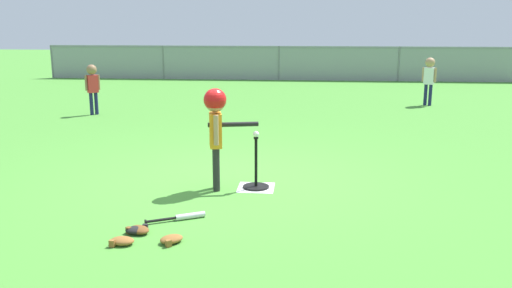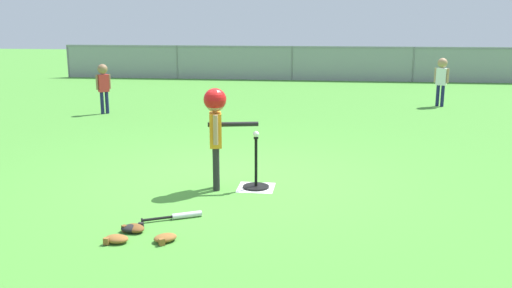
# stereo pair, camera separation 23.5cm
# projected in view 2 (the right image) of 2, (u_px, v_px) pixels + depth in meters

# --- Properties ---
(ground_plane) EXTENTS (60.00, 60.00, 0.00)m
(ground_plane) POSITION_uv_depth(u_px,v_px,m) (234.00, 180.00, 6.97)
(ground_plane) COLOR #478C33
(home_plate) EXTENTS (0.44, 0.44, 0.01)m
(home_plate) POSITION_uv_depth(u_px,v_px,m) (256.00, 187.00, 6.63)
(home_plate) COLOR white
(home_plate) RESTS_ON ground_plane
(batting_tee) EXTENTS (0.32, 0.32, 0.63)m
(batting_tee) POSITION_uv_depth(u_px,v_px,m) (256.00, 180.00, 6.61)
(batting_tee) COLOR black
(batting_tee) RESTS_ON ground_plane
(baseball_on_tee) EXTENTS (0.07, 0.07, 0.07)m
(baseball_on_tee) POSITION_uv_depth(u_px,v_px,m) (256.00, 134.00, 6.48)
(baseball_on_tee) COLOR white
(baseball_on_tee) RESTS_ON batting_tee
(batter_child) EXTENTS (0.64, 0.34, 1.23)m
(batter_child) POSITION_uv_depth(u_px,v_px,m) (216.00, 118.00, 6.40)
(batter_child) COLOR #262626
(batter_child) RESTS_ON ground_plane
(fielder_deep_left) EXTENTS (0.31, 0.23, 1.14)m
(fielder_deep_left) POSITION_uv_depth(u_px,v_px,m) (442.00, 76.00, 12.71)
(fielder_deep_left) COLOR #191E4C
(fielder_deep_left) RESTS_ON ground_plane
(fielder_deep_right) EXTENTS (0.26, 0.23, 1.08)m
(fielder_deep_right) POSITION_uv_depth(u_px,v_px,m) (103.00, 82.00, 11.73)
(fielder_deep_right) COLOR #191E4C
(fielder_deep_right) RESTS_ON ground_plane
(spare_bat_silver) EXTENTS (0.58, 0.33, 0.06)m
(spare_bat_silver) POSITION_uv_depth(u_px,v_px,m) (181.00, 216.00, 5.60)
(spare_bat_silver) COLOR silver
(spare_bat_silver) RESTS_ON ground_plane
(glove_by_plate) EXTENTS (0.23, 0.18, 0.07)m
(glove_by_plate) POSITION_uv_depth(u_px,v_px,m) (116.00, 239.00, 4.99)
(glove_by_plate) COLOR brown
(glove_by_plate) RESTS_ON ground_plane
(glove_near_bats) EXTENTS (0.23, 0.19, 0.07)m
(glove_near_bats) POSITION_uv_depth(u_px,v_px,m) (133.00, 228.00, 5.25)
(glove_near_bats) COLOR black
(glove_near_bats) RESTS_ON ground_plane
(glove_tossed_aside) EXTENTS (0.27, 0.26, 0.07)m
(glove_tossed_aside) POSITION_uv_depth(u_px,v_px,m) (165.00, 238.00, 5.01)
(glove_tossed_aside) COLOR brown
(glove_tossed_aside) RESTS_ON ground_plane
(glove_outfield_drop) EXTENTS (0.27, 0.26, 0.07)m
(glove_outfield_drop) POSITION_uv_depth(u_px,v_px,m) (134.00, 228.00, 5.25)
(glove_outfield_drop) COLOR brown
(glove_outfield_drop) RESTS_ON ground_plane
(outfield_fence) EXTENTS (16.06, 0.06, 1.15)m
(outfield_fence) POSITION_uv_depth(u_px,v_px,m) (292.00, 62.00, 18.36)
(outfield_fence) COLOR slate
(outfield_fence) RESTS_ON ground_plane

